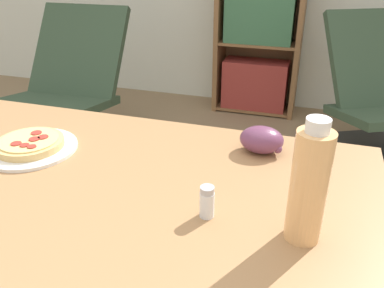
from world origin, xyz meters
name	(u,v)px	position (x,y,z in m)	size (l,w,h in m)	color
dining_table	(107,210)	(-0.04, 0.04, 0.63)	(1.36, 0.79, 0.72)	#A37549
pizza_on_plate	(30,145)	(-0.31, 0.12, 0.74)	(0.26, 0.26, 0.04)	white
grape_bunch	(262,140)	(0.31, 0.31, 0.76)	(0.12, 0.10, 0.08)	#6B3856
drink_bottle	(309,185)	(0.45, -0.03, 0.85)	(0.07, 0.07, 0.26)	#EFB270
salt_shaker	(207,202)	(0.25, -0.03, 0.76)	(0.03, 0.03, 0.07)	white
lounge_chair_near	(71,106)	(-1.07, 1.42, 0.29)	(0.63, 0.78, 0.88)	black
lounge_chair_far	(382,118)	(0.86, 1.81, 0.29)	(0.84, 0.95, 0.88)	black
bookshelf	(260,13)	(-0.01, 2.44, 0.77)	(0.64, 0.31, 1.62)	brown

